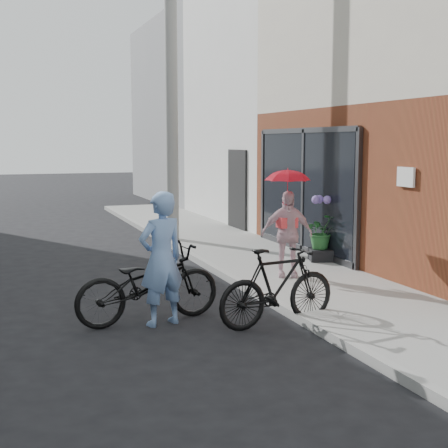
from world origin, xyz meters
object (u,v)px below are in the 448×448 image
utility_pole (172,90)px  bike_right (278,287)px  officer (161,259)px  planter (321,255)px  kimono_woman (287,234)px  bike_left (148,284)px

utility_pole → bike_right: bearing=-94.3°
officer → planter: (3.79, 2.60, -0.64)m
utility_pole → kimono_woman: (0.68, -4.54, -2.66)m
bike_right → planter: size_ratio=4.03×
kimono_woman → bike_left: bearing=-132.6°
bike_left → kimono_woman: (2.70, 1.41, 0.32)m
bike_left → planter: bearing=-65.0°
officer → bike_right: (1.39, -0.55, -0.36)m
officer → utility_pole: bearing=-123.5°
planter → kimono_woman: bearing=-140.2°
utility_pole → kimono_woman: bearing=-81.5°
utility_pole → officer: bearing=-107.1°
bike_left → bike_right: size_ratio=1.15×
bike_left → kimono_woman: bearing=-69.2°
utility_pole → planter: bearing=-61.6°
utility_pole → bike_right: (-0.50, -6.68, -2.99)m
utility_pole → officer: size_ratio=4.03×
bike_right → bike_left: bearing=56.7°
bike_right → kimono_woman: kimono_woman is taller
bike_left → bike_right: 1.68m
bike_left → planter: bike_left is taller
utility_pole → bike_left: 6.96m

